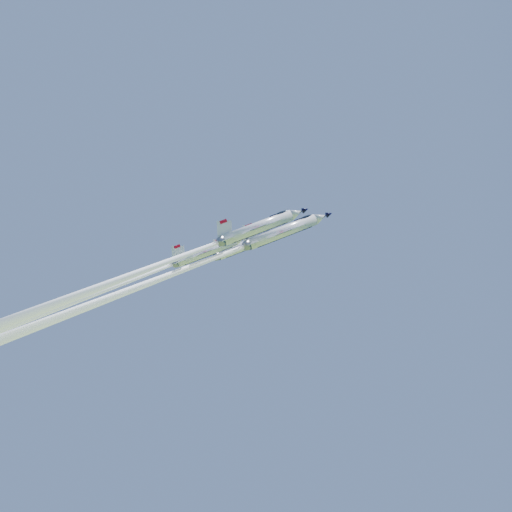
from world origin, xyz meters
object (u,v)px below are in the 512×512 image
(jet_left, at_px, (152,281))
(jet_slot, at_px, (89,296))
(jet_right, at_px, (161,264))
(jet_lead, at_px, (172,274))

(jet_left, bearing_deg, jet_slot, -62.06)
(jet_slot, bearing_deg, jet_right, 48.17)
(jet_left, relative_size, jet_right, 1.11)
(jet_right, height_order, jet_slot, jet_slot)
(jet_left, distance_m, jet_slot, 12.10)
(jet_right, relative_size, jet_slot, 0.82)
(jet_right, xyz_separation_m, jet_slot, (-14.27, 2.61, -3.33))
(jet_right, bearing_deg, jet_lead, 166.87)
(jet_lead, height_order, jet_slot, jet_lead)
(jet_lead, relative_size, jet_right, 1.26)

